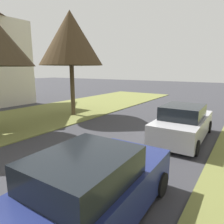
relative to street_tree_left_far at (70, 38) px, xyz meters
name	(u,v)px	position (x,y,z in m)	size (l,w,h in m)	color
street_tree_left_far	(70,38)	(0.00, 0.00, 0.00)	(4.10, 4.10, 6.71)	brown
parked_sedan_navy	(90,191)	(7.46, -7.12, -4.32)	(2.03, 4.44, 1.57)	navy
parked_sedan_silver	(183,124)	(7.59, -0.82, -4.32)	(2.03, 4.44, 1.57)	#BCBCC1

